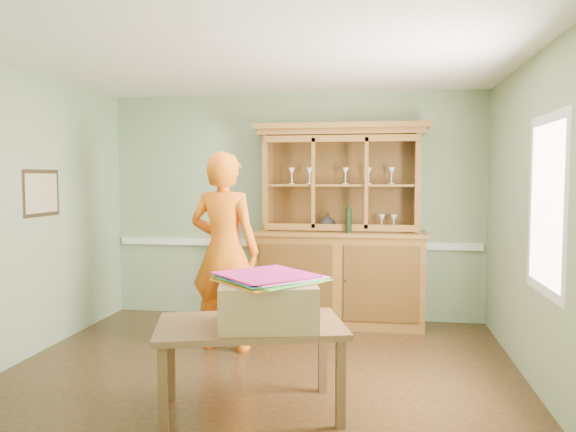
% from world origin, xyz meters
% --- Properties ---
extents(floor, '(4.50, 4.50, 0.00)m').
position_xyz_m(floor, '(0.00, 0.00, 0.00)').
color(floor, '#4D3318').
rests_on(floor, ground).
extents(ceiling, '(4.50, 4.50, 0.00)m').
position_xyz_m(ceiling, '(0.00, 0.00, 2.70)').
color(ceiling, white).
rests_on(ceiling, wall_back).
extents(wall_back, '(4.50, 0.00, 4.50)m').
position_xyz_m(wall_back, '(0.00, 2.00, 1.35)').
color(wall_back, gray).
rests_on(wall_back, floor).
extents(wall_left, '(0.00, 4.00, 4.00)m').
position_xyz_m(wall_left, '(-2.25, 0.00, 1.35)').
color(wall_left, gray).
rests_on(wall_left, floor).
extents(wall_right, '(0.00, 4.00, 4.00)m').
position_xyz_m(wall_right, '(2.25, 0.00, 1.35)').
color(wall_right, gray).
rests_on(wall_right, floor).
extents(wall_front, '(4.50, 0.00, 4.50)m').
position_xyz_m(wall_front, '(0.00, -2.00, 1.35)').
color(wall_front, gray).
rests_on(wall_front, floor).
extents(chair_rail, '(4.41, 0.05, 0.08)m').
position_xyz_m(chair_rail, '(0.00, 1.98, 0.90)').
color(chair_rail, white).
rests_on(chair_rail, wall_back).
extents(framed_map, '(0.03, 0.60, 0.46)m').
position_xyz_m(framed_map, '(-2.23, 0.30, 1.55)').
color(framed_map, '#352415').
rests_on(framed_map, wall_left).
extents(window_panel, '(0.03, 0.96, 1.36)m').
position_xyz_m(window_panel, '(2.23, -0.30, 1.50)').
color(window_panel, white).
rests_on(window_panel, wall_right).
extents(china_hutch, '(1.97, 0.65, 2.31)m').
position_xyz_m(china_hutch, '(0.57, 1.74, 0.81)').
color(china_hutch, '#905D26').
rests_on(china_hutch, floor).
extents(dining_table, '(1.49, 1.13, 0.66)m').
position_xyz_m(dining_table, '(0.10, -0.84, 0.58)').
color(dining_table, brown).
rests_on(dining_table, floor).
extents(cardboard_box, '(0.77, 0.67, 0.31)m').
position_xyz_m(cardboard_box, '(0.25, -0.91, 0.82)').
color(cardboard_box, '#A17B53').
rests_on(cardboard_box, dining_table).
extents(kite_stack, '(0.82, 0.82, 0.05)m').
position_xyz_m(kite_stack, '(0.25, -0.86, 1.00)').
color(kite_stack, orange).
rests_on(kite_stack, cardboard_box).
extents(person, '(0.78, 0.57, 1.95)m').
position_xyz_m(person, '(-0.49, 0.62, 0.98)').
color(person, orange).
rests_on(person, floor).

